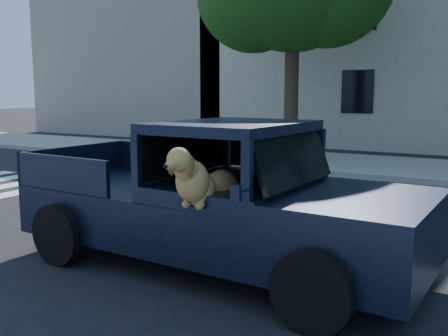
{
  "coord_description": "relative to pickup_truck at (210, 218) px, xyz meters",
  "views": [
    {
      "loc": [
        2.27,
        -5.16,
        2.15
      ],
      "look_at": [
        -0.53,
        -0.43,
        1.32
      ],
      "focal_mm": 40.0,
      "sensor_mm": 36.0,
      "label": 1
    }
  ],
  "objects": [
    {
      "name": "far_sidewalk",
      "position": [
        0.97,
        9.25,
        -0.54
      ],
      "size": [
        60.0,
        4.0,
        0.15
      ],
      "primitive_type": "cube",
      "color": "gray",
      "rests_on": "ground"
    },
    {
      "name": "pickup_truck",
      "position": [
        0.0,
        0.0,
        0.0
      ],
      "size": [
        5.13,
        2.67,
        1.81
      ],
      "rotation": [
        0.0,
        0.0,
        -0.03
      ],
      "color": "black",
      "rests_on": "ground"
    },
    {
      "name": "ground",
      "position": [
        0.97,
        0.05,
        -0.61
      ],
      "size": [
        120.0,
        120.0,
        0.0
      ],
      "primitive_type": "plane",
      "color": "black",
      "rests_on": "ground"
    },
    {
      "name": "building_left",
      "position": [
        -14.03,
        16.55,
        3.39
      ],
      "size": [
        12.0,
        6.0,
        8.0
      ],
      "primitive_type": "cube",
      "color": "tan",
      "rests_on": "ground"
    }
  ]
}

